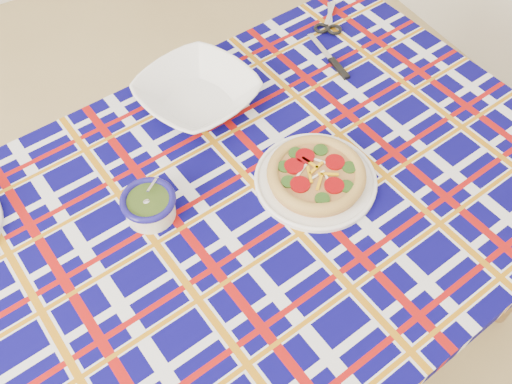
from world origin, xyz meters
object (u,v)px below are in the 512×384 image
dining_table (242,229)px  main_focaccia_plate (316,175)px  pesto_bowl (149,204)px  serving_bowl (197,94)px

dining_table → main_focaccia_plate: main_focaccia_plate is taller
dining_table → pesto_bowl: (-0.16, 0.09, 0.10)m
main_focaccia_plate → dining_table: bearing=175.1°
dining_table → pesto_bowl: bearing=145.3°
pesto_bowl → serving_bowl: 0.32m
dining_table → serving_bowl: bearing=72.4°
main_focaccia_plate → serving_bowl: size_ratio=1.02×
dining_table → main_focaccia_plate: size_ratio=5.79×
main_focaccia_plate → pesto_bowl: 0.34m
pesto_bowl → serving_bowl: size_ratio=0.43×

